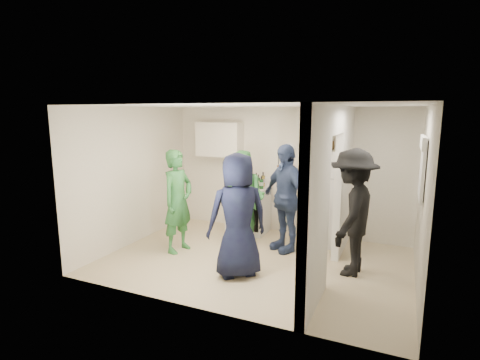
# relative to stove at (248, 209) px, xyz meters

# --- Properties ---
(floor) EXTENTS (4.80, 4.80, 0.00)m
(floor) POSITION_rel_stove_xyz_m (0.68, -1.37, -0.47)
(floor) COLOR tan
(floor) RESTS_ON ground
(wall_back) EXTENTS (4.80, 0.00, 4.80)m
(wall_back) POSITION_rel_stove_xyz_m (0.68, 0.33, 0.78)
(wall_back) COLOR silver
(wall_back) RESTS_ON floor
(wall_front) EXTENTS (4.80, 0.00, 4.80)m
(wall_front) POSITION_rel_stove_xyz_m (0.68, -3.07, 0.78)
(wall_front) COLOR silver
(wall_front) RESTS_ON floor
(wall_left) EXTENTS (0.00, 3.40, 3.40)m
(wall_left) POSITION_rel_stove_xyz_m (-1.72, -1.37, 0.78)
(wall_left) COLOR silver
(wall_left) RESTS_ON floor
(wall_right) EXTENTS (0.00, 3.40, 3.40)m
(wall_right) POSITION_rel_stove_xyz_m (3.08, -1.37, 0.78)
(wall_right) COLOR silver
(wall_right) RESTS_ON floor
(ceiling) EXTENTS (4.80, 4.80, 0.00)m
(ceiling) POSITION_rel_stove_xyz_m (0.68, -1.37, 2.03)
(ceiling) COLOR white
(ceiling) RESTS_ON wall_back
(partition_pier_back) EXTENTS (0.12, 1.20, 2.50)m
(partition_pier_back) POSITION_rel_stove_xyz_m (1.88, -0.27, 0.78)
(partition_pier_back) COLOR silver
(partition_pier_back) RESTS_ON floor
(partition_pier_front) EXTENTS (0.12, 1.20, 2.50)m
(partition_pier_front) POSITION_rel_stove_xyz_m (1.88, -2.47, 0.78)
(partition_pier_front) COLOR silver
(partition_pier_front) RESTS_ON floor
(partition_header) EXTENTS (0.12, 1.00, 0.40)m
(partition_header) POSITION_rel_stove_xyz_m (1.88, -1.37, 1.83)
(partition_header) COLOR silver
(partition_header) RESTS_ON partition_pier_back
(stove) EXTENTS (0.79, 0.65, 0.94)m
(stove) POSITION_rel_stove_xyz_m (0.00, 0.00, 0.00)
(stove) COLOR white
(stove) RESTS_ON floor
(upper_cabinet) EXTENTS (0.95, 0.34, 0.70)m
(upper_cabinet) POSITION_rel_stove_xyz_m (-0.72, 0.15, 1.38)
(upper_cabinet) COLOR silver
(upper_cabinet) RESTS_ON wall_back
(fridge) EXTENTS (0.72, 0.69, 1.74)m
(fridge) POSITION_rel_stove_xyz_m (1.55, -0.03, 0.40)
(fridge) COLOR silver
(fridge) RESTS_ON floor
(wicker_basket) EXTENTS (0.35, 0.25, 0.15)m
(wicker_basket) POSITION_rel_stove_xyz_m (1.45, 0.02, 1.34)
(wicker_basket) COLOR brown
(wicker_basket) RESTS_ON fridge
(blue_bowl) EXTENTS (0.24, 0.24, 0.11)m
(blue_bowl) POSITION_rel_stove_xyz_m (1.45, 0.02, 1.47)
(blue_bowl) COLOR navy
(blue_bowl) RESTS_ON wicker_basket
(yellow_cup_stack_top) EXTENTS (0.09, 0.09, 0.25)m
(yellow_cup_stack_top) POSITION_rel_stove_xyz_m (1.77, -0.13, 1.39)
(yellow_cup_stack_top) COLOR #D3DE12
(yellow_cup_stack_top) RESTS_ON fridge
(wall_clock) EXTENTS (0.22, 0.02, 0.22)m
(wall_clock) POSITION_rel_stove_xyz_m (0.73, 0.31, 1.23)
(wall_clock) COLOR white
(wall_clock) RESTS_ON wall_back
(spice_shelf) EXTENTS (0.35, 0.08, 0.03)m
(spice_shelf) POSITION_rel_stove_xyz_m (0.68, 0.28, 0.88)
(spice_shelf) COLOR olive
(spice_shelf) RESTS_ON wall_back
(nook_window) EXTENTS (0.03, 0.70, 0.80)m
(nook_window) POSITION_rel_stove_xyz_m (3.06, -1.17, 1.18)
(nook_window) COLOR black
(nook_window) RESTS_ON wall_right
(nook_window_frame) EXTENTS (0.04, 0.76, 0.86)m
(nook_window_frame) POSITION_rel_stove_xyz_m (3.05, -1.17, 1.18)
(nook_window_frame) COLOR white
(nook_window_frame) RESTS_ON wall_right
(nook_valance) EXTENTS (0.04, 0.82, 0.18)m
(nook_valance) POSITION_rel_stove_xyz_m (3.02, -1.17, 1.53)
(nook_valance) COLOR white
(nook_valance) RESTS_ON wall_right
(yellow_cup_stack_stove) EXTENTS (0.09, 0.09, 0.25)m
(yellow_cup_stack_stove) POSITION_rel_stove_xyz_m (-0.12, -0.22, 0.59)
(yellow_cup_stack_stove) COLOR yellow
(yellow_cup_stack_stove) RESTS_ON stove
(red_cup) EXTENTS (0.09, 0.09, 0.12)m
(red_cup) POSITION_rel_stove_xyz_m (0.22, -0.20, 0.53)
(red_cup) COLOR red
(red_cup) RESTS_ON stove
(person_green_left) EXTENTS (0.52, 0.71, 1.78)m
(person_green_left) POSITION_rel_stove_xyz_m (-0.71, -1.47, 0.42)
(person_green_left) COLOR #2E743F
(person_green_left) RESTS_ON floor
(person_green_center) EXTENTS (0.88, 0.70, 1.73)m
(person_green_center) POSITION_rel_stove_xyz_m (0.20, -0.69, 0.40)
(person_green_center) COLOR #3B8644
(person_green_center) RESTS_ON floor
(person_denim) EXTENTS (1.16, 1.01, 1.88)m
(person_denim) POSITION_rel_stove_xyz_m (0.97, -0.69, 0.47)
(person_denim) COLOR #374978
(person_denim) RESTS_ON floor
(person_navy) EXTENTS (1.06, 1.03, 1.84)m
(person_navy) POSITION_rel_stove_xyz_m (0.65, -1.98, 0.45)
(person_navy) COLOR black
(person_navy) RESTS_ON floor
(person_nook) EXTENTS (0.82, 1.28, 1.89)m
(person_nook) POSITION_rel_stove_xyz_m (2.16, -1.22, 0.48)
(person_nook) COLOR black
(person_nook) RESTS_ON floor
(bottle_a) EXTENTS (0.07, 0.07, 0.30)m
(bottle_a) POSITION_rel_stove_xyz_m (-0.30, 0.12, 0.62)
(bottle_a) COLOR brown
(bottle_a) RESTS_ON stove
(bottle_b) EXTENTS (0.07, 0.07, 0.31)m
(bottle_b) POSITION_rel_stove_xyz_m (-0.19, -0.09, 0.62)
(bottle_b) COLOR #1B5128
(bottle_b) RESTS_ON stove
(bottle_c) EXTENTS (0.06, 0.06, 0.31)m
(bottle_c) POSITION_rel_stove_xyz_m (-0.10, 0.15, 0.62)
(bottle_c) COLOR #B6C2C5
(bottle_c) RESTS_ON stove
(bottle_d) EXTENTS (0.08, 0.08, 0.33)m
(bottle_d) POSITION_rel_stove_xyz_m (0.00, -0.04, 0.63)
(bottle_d) COLOR brown
(bottle_d) RESTS_ON stove
(bottle_e) EXTENTS (0.07, 0.07, 0.26)m
(bottle_e) POSITION_rel_stove_xyz_m (0.09, 0.19, 0.60)
(bottle_e) COLOR silver
(bottle_e) RESTS_ON stove
(bottle_f) EXTENTS (0.08, 0.08, 0.25)m
(bottle_f) POSITION_rel_stove_xyz_m (0.19, 0.03, 0.59)
(bottle_f) COLOR #153B1D
(bottle_f) RESTS_ON stove
(bottle_g) EXTENTS (0.08, 0.08, 0.29)m
(bottle_g) POSITION_rel_stove_xyz_m (0.26, 0.13, 0.61)
(bottle_g) COLOR olive
(bottle_g) RESTS_ON stove
(bottle_h) EXTENTS (0.08, 0.08, 0.25)m
(bottle_h) POSITION_rel_stove_xyz_m (-0.32, -0.10, 0.59)
(bottle_h) COLOR #AEB3BA
(bottle_h) RESTS_ON stove
(bottle_i) EXTENTS (0.06, 0.06, 0.30)m
(bottle_i) POSITION_rel_stove_xyz_m (0.03, 0.10, 0.62)
(bottle_i) COLOR brown
(bottle_i) RESTS_ON stove
(bottle_j) EXTENTS (0.08, 0.08, 0.25)m
(bottle_j) POSITION_rel_stove_xyz_m (0.31, -0.10, 0.59)
(bottle_j) COLOR #1C5425
(bottle_j) RESTS_ON stove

